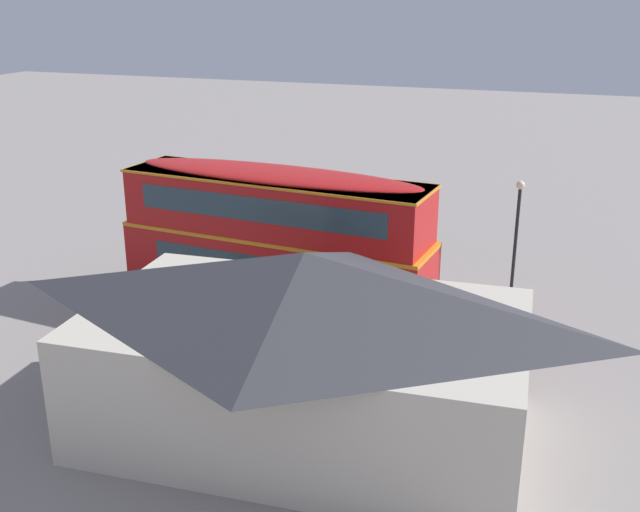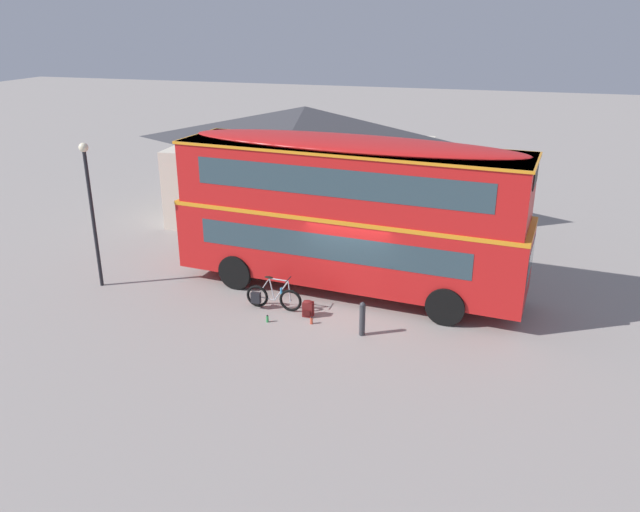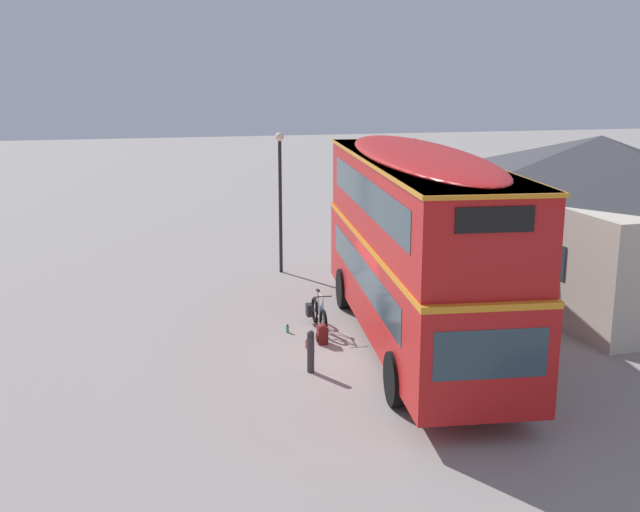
# 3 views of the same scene
# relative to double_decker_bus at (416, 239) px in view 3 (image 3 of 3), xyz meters

# --- Properties ---
(ground_plane) EXTENTS (120.00, 120.00, 0.00)m
(ground_plane) POSITION_rel_double_decker_bus_xyz_m (0.27, -0.83, -2.64)
(ground_plane) COLOR gray
(double_decker_bus) EXTENTS (10.85, 3.54, 4.79)m
(double_decker_bus) POSITION_rel_double_decker_bus_xyz_m (0.00, 0.00, 0.00)
(double_decker_bus) COLOR black
(double_decker_bus) RESTS_ON ground
(touring_bicycle) EXTENTS (1.72, 0.46, 1.02)m
(touring_bicycle) POSITION_rel_double_decker_bus_xyz_m (-1.80, -1.97, -2.27)
(touring_bicycle) COLOR black
(touring_bicycle) RESTS_ON ground
(backpack_on_ground) EXTENTS (0.30, 0.29, 0.49)m
(backpack_on_ground) POSITION_rel_double_decker_bus_xyz_m (-0.63, -2.12, -2.39)
(backpack_on_ground) COLOR maroon
(backpack_on_ground) RESTS_ON ground
(water_bottle_green_metal) EXTENTS (0.07, 0.07, 0.21)m
(water_bottle_green_metal) POSITION_rel_double_decker_bus_xyz_m (-1.62, -2.80, -2.55)
(water_bottle_green_metal) COLOR green
(water_bottle_green_metal) RESTS_ON ground
(water_bottle_red_squeeze) EXTENTS (0.08, 0.08, 0.21)m
(water_bottle_red_squeeze) POSITION_rel_double_decker_bus_xyz_m (-0.40, -2.55, -2.55)
(water_bottle_red_squeeze) COLOR #D84C33
(water_bottle_red_squeeze) RESTS_ON ground
(pub_building) EXTENTS (10.99, 7.03, 4.64)m
(pub_building) POSITION_rel_double_decker_bus_xyz_m (-3.60, 6.97, -0.27)
(pub_building) COLOR beige
(pub_building) RESTS_ON ground
(street_lamp) EXTENTS (0.28, 0.28, 4.57)m
(street_lamp) POSITION_rel_double_decker_bus_xyz_m (-7.61, -1.89, 0.18)
(street_lamp) COLOR black
(street_lamp) RESTS_ON ground
(kerb_bollard) EXTENTS (0.16, 0.16, 0.97)m
(kerb_bollard) POSITION_rel_double_decker_bus_xyz_m (1.10, -2.78, -2.15)
(kerb_bollard) COLOR #333338
(kerb_bollard) RESTS_ON ground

